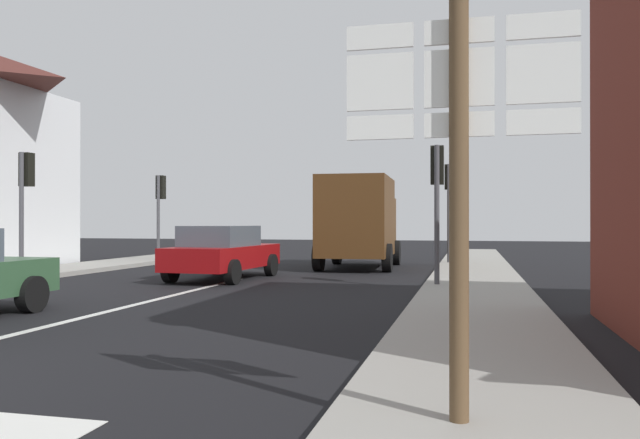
% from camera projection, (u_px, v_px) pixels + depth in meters
% --- Properties ---
extents(ground_plane, '(80.00, 80.00, 0.00)m').
position_uv_depth(ground_plane, '(211.00, 286.00, 15.34)').
color(ground_plane, black).
extents(sidewalk_right, '(2.34, 44.00, 0.14)m').
position_uv_depth(sidewalk_right, '(477.00, 301.00, 11.92)').
color(sidewalk_right, gray).
rests_on(sidewalk_right, ground).
extents(lane_centre_stripe, '(0.16, 12.00, 0.01)m').
position_uv_depth(lane_centre_stripe, '(123.00, 308.00, 11.45)').
color(lane_centre_stripe, silver).
rests_on(lane_centre_stripe, ground).
extents(sedan_far, '(2.13, 4.28, 1.47)m').
position_uv_depth(sedan_far, '(223.00, 252.00, 17.19)').
color(sedan_far, maroon).
rests_on(sedan_far, ground).
extents(delivery_truck, '(2.63, 5.07, 3.05)m').
position_uv_depth(delivery_truck, '(359.00, 220.00, 21.34)').
color(delivery_truck, '#4C2D14').
rests_on(delivery_truck, ground).
extents(route_sign_post, '(1.66, 0.14, 3.20)m').
position_uv_depth(route_sign_post, '(459.00, 162.00, 4.53)').
color(route_sign_post, brown).
rests_on(route_sign_post, ground).
extents(traffic_light_far_left, '(0.30, 0.49, 3.36)m').
position_uv_depth(traffic_light_far_left, '(160.00, 198.00, 24.07)').
color(traffic_light_far_left, '#47474C').
rests_on(traffic_light_far_left, ground).
extents(traffic_light_near_right, '(0.30, 0.49, 3.35)m').
position_uv_depth(traffic_light_near_right, '(437.00, 183.00, 14.63)').
color(traffic_light_near_right, '#47474C').
rests_on(traffic_light_near_right, ground).
extents(traffic_light_near_left, '(0.30, 0.49, 3.43)m').
position_uv_depth(traffic_light_near_left, '(25.00, 186.00, 16.79)').
color(traffic_light_near_left, '#47474C').
rests_on(traffic_light_near_left, ground).
extents(traffic_light_far_right, '(0.30, 0.49, 3.64)m').
position_uv_depth(traffic_light_far_right, '(449.00, 191.00, 22.50)').
color(traffic_light_far_right, '#47474C').
rests_on(traffic_light_far_right, ground).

